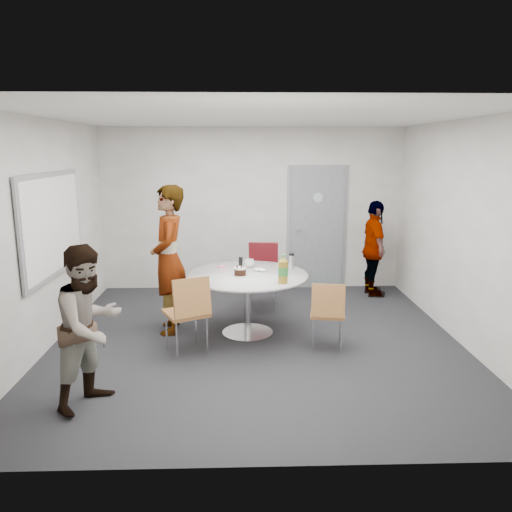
{
  "coord_description": "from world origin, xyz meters",
  "views": [
    {
      "loc": [
        -0.19,
        -5.83,
        2.35
      ],
      "look_at": [
        -0.0,
        0.25,
        1.03
      ],
      "focal_mm": 35.0,
      "sensor_mm": 36.0,
      "label": 1
    }
  ],
  "objects_px": {
    "whiteboard": "(53,225)",
    "chair_far": "(263,268)",
    "door": "(317,228)",
    "person_left": "(90,326)",
    "chair_near_right": "(328,309)",
    "chair_near_left": "(189,307)",
    "person_main": "(169,260)",
    "person_right": "(374,249)",
    "table": "(250,282)"
  },
  "relations": [
    {
      "from": "whiteboard",
      "to": "chair_far",
      "type": "xyz_separation_m",
      "value": [
        2.59,
        1.2,
        -0.85
      ]
    },
    {
      "from": "door",
      "to": "chair_far",
      "type": "relative_size",
      "value": 2.18
    },
    {
      "from": "chair_far",
      "to": "person_left",
      "type": "relative_size",
      "value": 0.64
    },
    {
      "from": "door",
      "to": "chair_near_right",
      "type": "xyz_separation_m",
      "value": [
        -0.28,
        -2.78,
        -0.52
      ]
    },
    {
      "from": "chair_near_left",
      "to": "whiteboard",
      "type": "bearing_deg",
      "value": 134.29
    },
    {
      "from": "chair_far",
      "to": "person_left",
      "type": "distance_m",
      "value": 3.35
    },
    {
      "from": "whiteboard",
      "to": "person_main",
      "type": "relative_size",
      "value": 1.0
    },
    {
      "from": "door",
      "to": "person_left",
      "type": "height_order",
      "value": "door"
    },
    {
      "from": "chair_near_left",
      "to": "person_right",
      "type": "bearing_deg",
      "value": 14.51
    },
    {
      "from": "table",
      "to": "chair_near_right",
      "type": "distance_m",
      "value": 1.08
    },
    {
      "from": "chair_near_right",
      "to": "person_main",
      "type": "height_order",
      "value": "person_main"
    },
    {
      "from": "chair_near_left",
      "to": "chair_far",
      "type": "height_order",
      "value": "chair_far"
    },
    {
      "from": "chair_near_right",
      "to": "person_right",
      "type": "distance_m",
      "value": 2.53
    },
    {
      "from": "person_main",
      "to": "person_right",
      "type": "bearing_deg",
      "value": 109.16
    },
    {
      "from": "door",
      "to": "person_left",
      "type": "bearing_deg",
      "value": -124.06
    },
    {
      "from": "chair_near_right",
      "to": "chair_far",
      "type": "height_order",
      "value": "chair_far"
    },
    {
      "from": "chair_far",
      "to": "person_left",
      "type": "xyz_separation_m",
      "value": [
        -1.71,
        -2.88,
        0.16
      ]
    },
    {
      "from": "door",
      "to": "table",
      "type": "xyz_separation_m",
      "value": [
        -1.18,
        -2.22,
        -0.33
      ]
    },
    {
      "from": "chair_far",
      "to": "person_main",
      "type": "height_order",
      "value": "person_main"
    },
    {
      "from": "door",
      "to": "person_right",
      "type": "bearing_deg",
      "value": -32.03
    },
    {
      "from": "chair_near_left",
      "to": "person_right",
      "type": "xyz_separation_m",
      "value": [
        2.74,
        2.35,
        0.19
      ]
    },
    {
      "from": "table",
      "to": "person_main",
      "type": "distance_m",
      "value": 1.08
    },
    {
      "from": "whiteboard",
      "to": "person_left",
      "type": "relative_size",
      "value": 1.25
    },
    {
      "from": "whiteboard",
      "to": "person_right",
      "type": "relative_size",
      "value": 1.23
    },
    {
      "from": "table",
      "to": "person_right",
      "type": "height_order",
      "value": "person_right"
    },
    {
      "from": "table",
      "to": "person_left",
      "type": "height_order",
      "value": "person_left"
    },
    {
      "from": "door",
      "to": "chair_near_left",
      "type": "bearing_deg",
      "value": -123.29
    },
    {
      "from": "person_left",
      "to": "door",
      "type": "bearing_deg",
      "value": -4.52
    },
    {
      "from": "chair_near_left",
      "to": "person_main",
      "type": "height_order",
      "value": "person_main"
    },
    {
      "from": "chair_near_left",
      "to": "chair_far",
      "type": "distance_m",
      "value": 2.02
    },
    {
      "from": "whiteboard",
      "to": "chair_far",
      "type": "bearing_deg",
      "value": 24.84
    },
    {
      "from": "whiteboard",
      "to": "person_main",
      "type": "xyz_separation_m",
      "value": [
        1.35,
        0.23,
        -0.5
      ]
    },
    {
      "from": "door",
      "to": "chair_far",
      "type": "xyz_separation_m",
      "value": [
        -0.97,
        -1.08,
        -0.43
      ]
    },
    {
      "from": "chair_near_right",
      "to": "table",
      "type": "bearing_deg",
      "value": 158.05
    },
    {
      "from": "person_right",
      "to": "chair_near_left",
      "type": "bearing_deg",
      "value": 129.75
    },
    {
      "from": "person_left",
      "to": "chair_near_left",
      "type": "bearing_deg",
      "value": -6.49
    },
    {
      "from": "door",
      "to": "whiteboard",
      "type": "distance_m",
      "value": 4.25
    },
    {
      "from": "table",
      "to": "chair_far",
      "type": "xyz_separation_m",
      "value": [
        0.22,
        1.14,
        -0.1
      ]
    },
    {
      "from": "table",
      "to": "door",
      "type": "bearing_deg",
      "value": 61.96
    },
    {
      "from": "chair_near_right",
      "to": "chair_far",
      "type": "bearing_deg",
      "value": 121.82
    },
    {
      "from": "person_main",
      "to": "person_left",
      "type": "distance_m",
      "value": 1.97
    },
    {
      "from": "whiteboard",
      "to": "person_right",
      "type": "distance_m",
      "value": 4.79
    },
    {
      "from": "door",
      "to": "person_left",
      "type": "xyz_separation_m",
      "value": [
        -2.68,
        -3.96,
        -0.26
      ]
    },
    {
      "from": "chair_near_left",
      "to": "person_right",
      "type": "height_order",
      "value": "person_right"
    },
    {
      "from": "chair_near_right",
      "to": "chair_far",
      "type": "distance_m",
      "value": 1.83
    },
    {
      "from": "whiteboard",
      "to": "chair_far",
      "type": "relative_size",
      "value": 1.95
    },
    {
      "from": "chair_near_left",
      "to": "person_right",
      "type": "distance_m",
      "value": 3.61
    },
    {
      "from": "person_main",
      "to": "person_left",
      "type": "bearing_deg",
      "value": -20.94
    },
    {
      "from": "table",
      "to": "person_right",
      "type": "distance_m",
      "value": 2.64
    },
    {
      "from": "door",
      "to": "whiteboard",
      "type": "relative_size",
      "value": 1.12
    }
  ]
}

